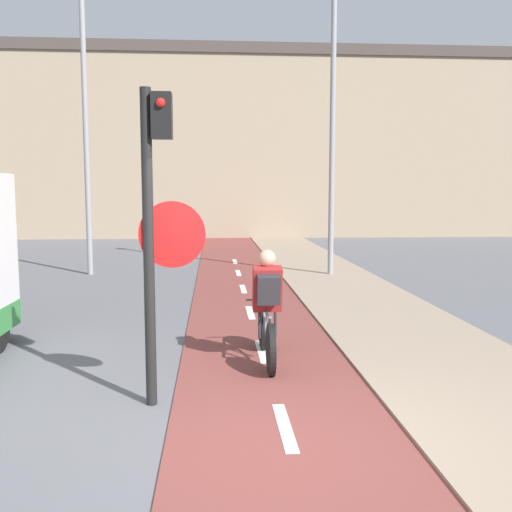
% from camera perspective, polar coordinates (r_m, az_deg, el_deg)
% --- Properties ---
extents(ground_plane, '(120.00, 120.00, 0.00)m').
position_cam_1_polar(ground_plane, '(5.05, 3.64, -19.12)').
color(ground_plane, '#5B5B60').
extents(bike_lane, '(2.15, 60.00, 0.02)m').
position_cam_1_polar(bike_lane, '(5.05, 3.62, -18.97)').
color(bike_lane, brown).
rests_on(bike_lane, ground_plane).
extents(building_row_background, '(60.00, 5.20, 8.90)m').
position_cam_1_polar(building_row_background, '(29.14, -3.02, 10.94)').
color(building_row_background, gray).
rests_on(building_row_background, ground_plane).
extents(traffic_light_pole, '(0.67, 0.26, 3.18)m').
position_cam_1_polar(traffic_light_pole, '(5.75, -9.94, 4.29)').
color(traffic_light_pole, black).
rests_on(traffic_light_pole, ground_plane).
extents(street_lamp_far, '(0.36, 0.36, 7.88)m').
position_cam_1_polar(street_lamp_far, '(15.75, -16.78, 15.51)').
color(street_lamp_far, gray).
rests_on(street_lamp_far, ground_plane).
extents(street_lamp_sidewalk, '(0.36, 0.36, 8.14)m').
position_cam_1_polar(street_lamp_sidewalk, '(15.05, 7.71, 16.69)').
color(street_lamp_sidewalk, gray).
rests_on(street_lamp_sidewalk, ground_plane).
extents(cyclist_near, '(0.46, 1.75, 1.45)m').
position_cam_1_polar(cyclist_near, '(7.23, 1.11, -5.32)').
color(cyclist_near, black).
rests_on(cyclist_near, ground_plane).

